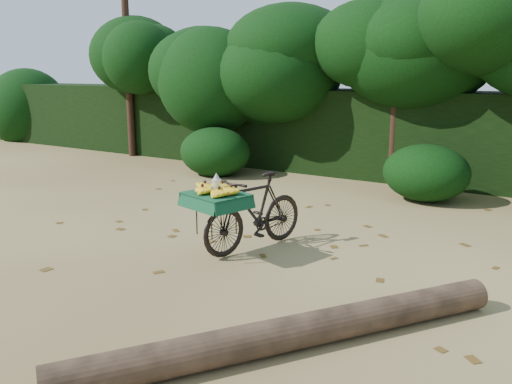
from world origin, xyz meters
The scene contains 7 objects.
ground centered at (0.00, 0.00, 0.00)m, with size 80.00×80.00×0.00m, color tan.
vendor_bicycle centered at (0.40, 0.56, 0.49)m, with size 0.99×1.78×0.97m.
fallen_log centered at (2.07, -1.36, 0.14)m, with size 0.28×0.28×3.87m, color brown.
hedge_backdrop centered at (0.00, 6.30, 0.90)m, with size 26.00×1.80×1.80m, color black.
tree_row centered at (-0.65, 5.50, 2.00)m, with size 14.50×2.00×4.00m, color black, non-canonical shape.
bush_clumps centered at (0.50, 4.30, 0.45)m, with size 8.80×1.70×0.90m, color black, non-canonical shape.
leaf_litter centered at (0.00, 0.65, 0.01)m, with size 7.00×7.30×0.01m, color #533A16, non-canonical shape.
Camera 1 is at (3.97, -4.91, 2.20)m, focal length 38.00 mm.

